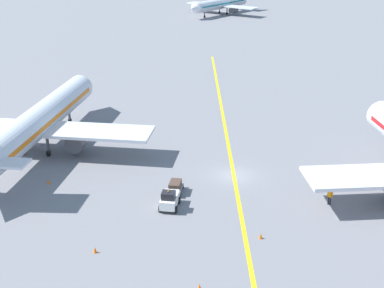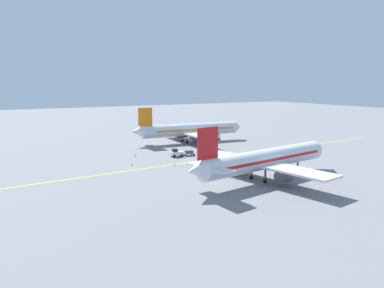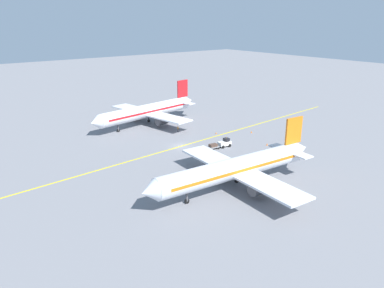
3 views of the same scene
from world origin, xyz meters
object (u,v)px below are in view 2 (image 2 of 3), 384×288
traffic_cone_mid_apron (174,165)px  traffic_cone_by_wingtip (132,164)px  baggage_tug_white (176,153)px  traffic_cone_near_nose (168,146)px  traffic_cone_far_edge (136,155)px  airplane_at_gate (190,130)px  baggage_cart_trailing (189,153)px  ground_crew_worker (220,165)px  airplane_adjacent_stand (264,160)px

traffic_cone_mid_apron → traffic_cone_by_wingtip: same height
baggage_tug_white → traffic_cone_mid_apron: size_ratio=5.63×
traffic_cone_near_nose → baggage_tug_white: bearing=-17.9°
traffic_cone_mid_apron → traffic_cone_far_edge: (-14.00, -3.25, 0.00)m
airplane_at_gate → traffic_cone_by_wingtip: bearing=-51.0°
baggage_cart_trailing → traffic_cone_mid_apron: 11.80m
baggage_tug_white → baggage_cart_trailing: 3.30m
airplane_at_gate → ground_crew_worker: airplane_at_gate is taller
baggage_cart_trailing → traffic_cone_by_wingtip: 16.28m
baggage_cart_trailing → ground_crew_worker: size_ratio=1.60×
airplane_at_gate → traffic_cone_mid_apron: bearing=-35.3°
traffic_cone_mid_apron → traffic_cone_by_wingtip: size_ratio=1.00×
traffic_cone_near_nose → traffic_cone_far_edge: size_ratio=1.00×
traffic_cone_near_nose → traffic_cone_by_wingtip: 24.18m
airplane_adjacent_stand → traffic_cone_far_edge: bearing=-159.5°
traffic_cone_near_nose → baggage_cart_trailing: bearing=-4.5°
traffic_cone_mid_apron → baggage_cart_trailing: bearing=135.4°
ground_crew_worker → traffic_cone_by_wingtip: 18.76m
baggage_cart_trailing → ground_crew_worker: (15.45, -1.49, 0.15)m
traffic_cone_far_edge → airplane_at_gate: bearing=119.1°
ground_crew_worker → baggage_tug_white: bearing=-173.4°
traffic_cone_near_nose → traffic_cone_far_edge: (8.15, -12.60, 0.00)m
traffic_cone_mid_apron → ground_crew_worker: bearing=43.9°
baggage_tug_white → baggage_cart_trailing: bearing=86.0°
traffic_cone_mid_apron → airplane_at_gate: bearing=144.7°
airplane_adjacent_stand → traffic_cone_mid_apron: 20.59m
traffic_cone_far_edge → traffic_cone_near_nose: bearing=122.9°
airplane_adjacent_stand → ground_crew_worker: size_ratio=21.11×
airplane_at_gate → traffic_cone_by_wingtip: airplane_at_gate is taller
airplane_at_gate → baggage_cart_trailing: 20.54m
traffic_cone_by_wingtip → traffic_cone_far_edge: size_ratio=1.00×
traffic_cone_near_nose → traffic_cone_far_edge: bearing=-57.1°
traffic_cone_by_wingtip → traffic_cone_near_nose: bearing=135.4°
airplane_adjacent_stand → traffic_cone_near_nose: bearing=179.2°
baggage_tug_white → ground_crew_worker: size_ratio=1.84×
airplane_adjacent_stand → ground_crew_worker: airplane_adjacent_stand is taller
traffic_cone_mid_apron → traffic_cone_near_nose: bearing=157.1°
ground_crew_worker → baggage_cart_trailing: bearing=174.5°
airplane_at_gate → traffic_cone_near_nose: airplane_at_gate is taller
traffic_cone_near_nose → traffic_cone_mid_apron: size_ratio=1.00×
airplane_adjacent_stand → baggage_tug_white: size_ratio=11.45×
ground_crew_worker → traffic_cone_near_nose: (-29.21, 2.56, -0.63)m
airplane_at_gate → traffic_cone_mid_apron: (26.03, -18.39, -3.43)m
baggage_cart_trailing → traffic_cone_far_edge: (-5.61, -11.53, -0.49)m
baggage_cart_trailing → traffic_cone_by_wingtip: baggage_cart_trailing is taller
traffic_cone_near_nose → traffic_cone_by_wingtip: (17.22, -16.98, 0.00)m
traffic_cone_far_edge → airplane_adjacent_stand: bearing=20.5°
traffic_cone_by_wingtip → ground_crew_worker: bearing=50.2°
airplane_adjacent_stand → baggage_cart_trailing: airplane_adjacent_stand is taller
traffic_cone_by_wingtip → baggage_tug_white: bearing=106.3°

